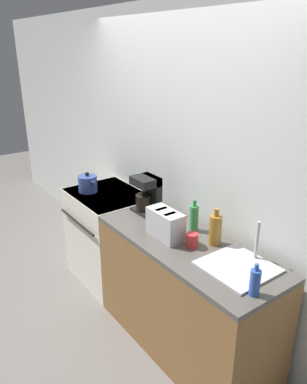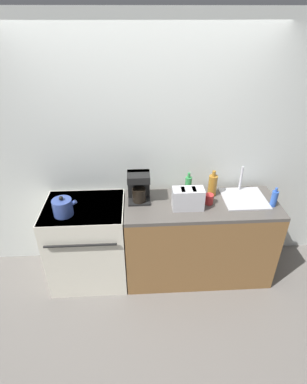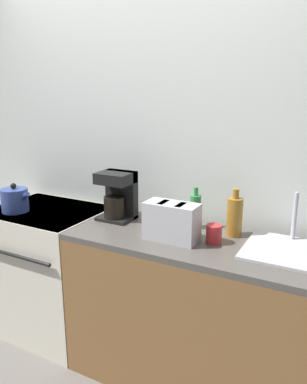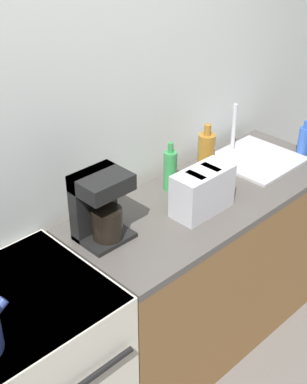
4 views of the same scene
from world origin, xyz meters
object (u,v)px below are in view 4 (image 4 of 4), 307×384
object	(u,v)px
bottle_amber	(206,153)
bottle_blue	(303,141)
cup_red	(221,179)
bottle_green	(170,170)
coffee_maker	(100,205)
toaster	(202,191)

from	to	relation	value
bottle_amber	bottle_blue	size ratio (longest dim) A/B	1.37
cup_red	bottle_blue	bearing A→B (deg)	-6.95
bottle_blue	bottle_green	bearing A→B (deg)	162.39
coffee_maker	bottle_amber	size ratio (longest dim) A/B	1.12
bottle_blue	cup_red	bearing A→B (deg)	173.05
coffee_maker	cup_red	world-z (taller)	coffee_maker
coffee_maker	toaster	bearing A→B (deg)	-19.99
toaster	bottle_blue	distance (m)	0.84
bottle_amber	bottle_green	xyz separation A→B (m)	(-0.25, 0.02, -0.01)
coffee_maker	cup_red	distance (m)	0.70
bottle_green	bottle_blue	xyz separation A→B (m)	(0.80, -0.25, -0.02)
toaster	bottle_green	distance (m)	0.25
toaster	bottle_amber	distance (m)	0.36
coffee_maker	bottle_blue	distance (m)	1.32
bottle_blue	cup_red	world-z (taller)	bottle_blue
toaster	bottle_blue	size ratio (longest dim) A/B	1.48
coffee_maker	bottle_green	xyz separation A→B (m)	(0.50, 0.08, -0.06)
toaster	coffee_maker	distance (m)	0.50
bottle_green	bottle_blue	bearing A→B (deg)	-17.61
bottle_blue	toaster	bearing A→B (deg)	179.43
coffee_maker	bottle_amber	world-z (taller)	coffee_maker
bottle_blue	cup_red	distance (m)	0.62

